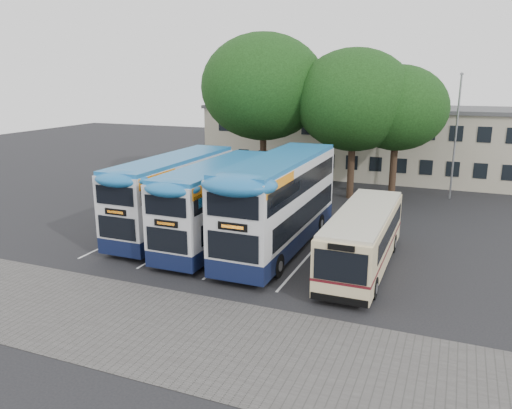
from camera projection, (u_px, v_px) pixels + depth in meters
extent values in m
plane|color=black|center=(286.00, 289.00, 21.32)|extent=(120.00, 120.00, 0.00)
cube|color=#595654|center=(186.00, 334.00, 17.57)|extent=(40.00, 6.00, 0.01)
cube|color=silver|center=(142.00, 228.00, 29.74)|extent=(0.12, 11.00, 0.01)
cube|color=silver|center=(194.00, 235.00, 28.45)|extent=(0.12, 11.00, 0.01)
cube|color=silver|center=(250.00, 243.00, 27.17)|extent=(0.12, 11.00, 0.01)
cube|color=silver|center=(312.00, 251.00, 25.89)|extent=(0.12, 11.00, 0.01)
cube|color=silver|center=(381.00, 260.00, 24.61)|extent=(0.12, 11.00, 0.01)
cube|color=#B5AB92|center=(384.00, 143.00, 44.77)|extent=(32.00, 8.00, 6.00)
cube|color=#4C4C4F|center=(386.00, 108.00, 44.01)|extent=(32.40, 8.40, 0.30)
cube|color=black|center=(376.00, 164.00, 41.49)|extent=(30.00, 0.06, 1.20)
cube|color=black|center=(378.00, 130.00, 40.79)|extent=(30.00, 0.06, 1.20)
cylinder|color=gray|center=(456.00, 138.00, 35.92)|extent=(0.14, 0.14, 9.00)
cube|color=gray|center=(462.00, 73.00, 34.80)|extent=(0.12, 0.80, 0.12)
cube|color=gray|center=(462.00, 74.00, 34.45)|extent=(0.25, 0.50, 0.12)
cylinder|color=black|center=(263.00, 154.00, 38.63)|extent=(0.50, 0.50, 5.90)
ellipsoid|color=black|center=(263.00, 87.00, 37.36)|extent=(9.34, 9.34, 7.94)
cylinder|color=black|center=(351.00, 163.00, 36.52)|extent=(0.50, 0.50, 5.27)
ellipsoid|color=black|center=(354.00, 100.00, 35.39)|extent=(8.52, 8.52, 7.24)
cylinder|color=black|center=(393.00, 166.00, 36.35)|extent=(0.50, 0.50, 4.87)
ellipsoid|color=black|center=(397.00, 108.00, 35.30)|extent=(7.08, 7.08, 6.02)
cube|color=#0F1738|center=(175.00, 220.00, 28.88)|extent=(2.50, 10.51, 0.80)
cube|color=silver|center=(174.00, 188.00, 28.39)|extent=(2.50, 10.51, 3.10)
cube|color=#1C67AA|center=(173.00, 160.00, 27.99)|extent=(2.45, 10.30, 0.30)
cube|color=black|center=(177.00, 201.00, 28.87)|extent=(2.54, 9.31, 1.00)
cube|color=black|center=(173.00, 176.00, 28.22)|extent=(2.54, 9.91, 0.90)
cube|color=orange|center=(158.00, 179.00, 24.52)|extent=(0.02, 3.20, 0.55)
cube|color=black|center=(116.00, 212.00, 23.68)|extent=(1.20, 0.06, 0.30)
cylinder|color=black|center=(185.00, 209.00, 32.08)|extent=(0.30, 1.00, 1.00)
cylinder|color=black|center=(216.00, 213.00, 31.25)|extent=(0.30, 1.00, 1.00)
cylinder|color=black|center=(123.00, 239.00, 26.25)|extent=(0.30, 1.00, 1.00)
cylinder|color=black|center=(159.00, 244.00, 25.42)|extent=(0.30, 1.00, 1.00)
cube|color=#0F1738|center=(219.00, 230.00, 27.09)|extent=(2.47, 10.36, 0.79)
cube|color=silver|center=(219.00, 196.00, 26.61)|extent=(2.47, 10.36, 3.06)
cube|color=#1C67AA|center=(218.00, 167.00, 26.22)|extent=(2.42, 10.15, 0.30)
cube|color=black|center=(221.00, 210.00, 27.09)|extent=(2.51, 9.18, 0.99)
cube|color=black|center=(218.00, 183.00, 26.44)|extent=(2.51, 9.77, 0.89)
cube|color=orange|center=(209.00, 188.00, 22.80)|extent=(0.02, 3.16, 0.54)
cube|color=black|center=(166.00, 223.00, 21.97)|extent=(1.18, 0.06, 0.30)
cylinder|color=black|center=(225.00, 217.00, 30.25)|extent=(0.30, 0.99, 0.99)
cylinder|color=black|center=(259.00, 221.00, 29.43)|extent=(0.30, 0.99, 0.99)
cylinder|color=black|center=(168.00, 251.00, 24.50)|extent=(0.30, 0.99, 0.99)
cylinder|color=black|center=(209.00, 257.00, 23.68)|extent=(0.30, 0.99, 0.99)
cube|color=red|center=(249.00, 181.00, 27.09)|extent=(0.02, 3.95, 0.84)
cube|color=#0F1738|center=(279.00, 234.00, 26.21)|extent=(2.75, 11.56, 0.88)
cube|color=silver|center=(280.00, 194.00, 25.68)|extent=(2.75, 11.56, 3.41)
cube|color=#1C67AA|center=(280.00, 160.00, 25.24)|extent=(2.70, 11.33, 0.33)
cube|color=black|center=(282.00, 210.00, 26.21)|extent=(2.79, 10.24, 1.10)
cube|color=black|center=(280.00, 179.00, 25.48)|extent=(2.79, 10.90, 0.99)
cube|color=orange|center=(281.00, 185.00, 21.42)|extent=(0.02, 3.52, 0.61)
cube|color=black|center=(233.00, 227.00, 20.50)|extent=(1.32, 0.06, 0.33)
cylinder|color=black|center=(279.00, 219.00, 29.73)|extent=(0.33, 1.10, 1.10)
cylinder|color=black|center=(319.00, 223.00, 28.82)|extent=(0.33, 1.10, 1.10)
cylinder|color=black|center=(227.00, 258.00, 23.32)|extent=(0.33, 1.10, 1.10)
cylinder|color=black|center=(277.00, 266.00, 22.41)|extent=(0.33, 1.10, 1.10)
cube|color=beige|center=(363.00, 238.00, 23.25)|extent=(2.35, 9.41, 2.40)
cube|color=beige|center=(364.00, 212.00, 22.94)|extent=(2.26, 9.03, 0.19)
cube|color=black|center=(365.00, 227.00, 23.57)|extent=(2.39, 7.53, 0.85)
cube|color=#5A1219|center=(362.00, 246.00, 23.35)|extent=(2.38, 9.43, 0.11)
cube|color=black|center=(340.00, 267.00, 18.94)|extent=(2.07, 0.06, 1.22)
cylinder|color=black|center=(322.00, 280.00, 21.03)|extent=(0.28, 0.94, 0.94)
cylinder|color=black|center=(373.00, 288.00, 20.25)|extent=(0.28, 0.94, 0.94)
cylinder|color=black|center=(352.00, 238.00, 26.42)|extent=(0.28, 0.94, 0.94)
cylinder|color=black|center=(393.00, 243.00, 25.64)|extent=(0.28, 0.94, 0.94)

